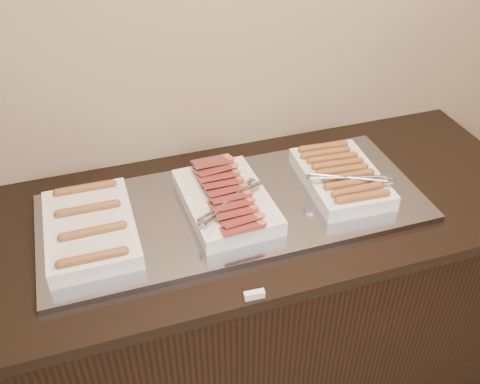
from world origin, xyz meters
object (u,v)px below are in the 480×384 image
object	(u,v)px
warming_tray	(234,208)
dish_right	(341,177)
counter	(231,306)
dish_left	(90,228)
dish_center	(226,199)

from	to	relation	value
warming_tray	dish_right	size ratio (longest dim) A/B	3.30
counter	warming_tray	size ratio (longest dim) A/B	1.72
warming_tray	dish_left	distance (m)	0.44
counter	dish_right	world-z (taller)	dish_right
counter	dish_left	xyz separation A→B (m)	(-0.42, 0.00, 0.50)
dish_left	dish_right	world-z (taller)	dish_right
dish_right	dish_center	bearing A→B (deg)	-177.37
counter	dish_right	bearing A→B (deg)	-0.60
counter	dish_right	xyz separation A→B (m)	(0.38, -0.00, 0.50)
warming_tray	dish_right	world-z (taller)	dish_right
dish_left	counter	bearing A→B (deg)	-0.10
dish_left	dish_right	bearing A→B (deg)	-0.38
counter	dish_left	distance (m)	0.65
warming_tray	dish_left	size ratio (longest dim) A/B	3.17
warming_tray	dish_left	xyz separation A→B (m)	(-0.44, 0.00, 0.04)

